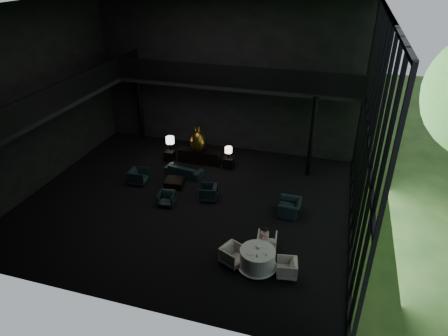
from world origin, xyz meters
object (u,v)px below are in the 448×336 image
(lounge_armchair_south, at_px, (167,199))
(coffee_table, at_px, (175,183))
(table_lamp_right, at_px, (229,150))
(window_armchair, at_px, (290,206))
(bronze_urn, at_px, (198,141))
(dining_table, at_px, (257,260))
(dining_chair_north, at_px, (267,242))
(lounge_armchair_east, at_px, (208,192))
(side_table_left, at_px, (170,155))
(side_table_right, at_px, (229,163))
(console, at_px, (199,157))
(dining_chair_west, at_px, (233,255))
(lounge_armchair_west, at_px, (139,176))
(table_lamp_left, at_px, (170,141))
(dining_chair_east, at_px, (287,268))
(sofa, at_px, (184,169))
(child, at_px, (265,235))

(lounge_armchair_south, bearing_deg, coffee_table, 95.11)
(table_lamp_right, height_order, window_armchair, table_lamp_right)
(bronze_urn, distance_m, table_lamp_right, 1.63)
(coffee_table, xyz_separation_m, dining_table, (4.88, -4.26, 0.15))
(dining_chair_north, bearing_deg, lounge_armchair_east, -45.21)
(side_table_left, xyz_separation_m, side_table_right, (3.20, 0.08, 0.01))
(console, relative_size, side_table_left, 4.20)
(console, height_order, lounge_armchair_south, console)
(table_lamp_right, bearing_deg, lounge_armchair_south, -111.68)
(bronze_urn, relative_size, side_table_right, 2.46)
(bronze_urn, bearing_deg, dining_chair_north, -50.29)
(lounge_armchair_east, distance_m, dining_chair_west, 4.26)
(bronze_urn, height_order, lounge_armchair_east, bronze_urn)
(coffee_table, height_order, dining_table, dining_table)
(lounge_armchair_south, bearing_deg, console, 84.30)
(side_table_left, bearing_deg, side_table_right, 1.42)
(lounge_armchair_west, bearing_deg, table_lamp_right, -58.43)
(lounge_armchair_east, bearing_deg, table_lamp_left, -145.20)
(lounge_armchair_west, relative_size, dining_table, 0.59)
(side_table_left, height_order, dining_chair_north, dining_chair_north)
(table_lamp_right, xyz_separation_m, dining_chair_east, (4.00, -6.84, -0.67))
(bronze_urn, relative_size, table_lamp_left, 1.88)
(lounge_armchair_west, relative_size, lounge_armchair_east, 1.10)
(dining_chair_east, bearing_deg, lounge_armchair_west, -128.25)
(window_armchair, bearing_deg, bronze_urn, -122.48)
(lounge_armchair_west, relative_size, coffee_table, 1.01)
(side_table_left, xyz_separation_m, dining_chair_west, (5.31, -6.71, 0.10))
(window_armchair, height_order, dining_chair_west, window_armchair)
(lounge_armchair_south, bearing_deg, side_table_right, 62.82)
(dining_chair_north, bearing_deg, side_table_left, -47.34)
(side_table_right, bearing_deg, dining_table, -66.30)
(lounge_armchair_south, xyz_separation_m, window_armchair, (5.18, 0.81, 0.12))
(dining_table, xyz_separation_m, dining_chair_north, (0.12, 1.08, 0.00))
(sofa, relative_size, coffee_table, 2.05)
(lounge_armchair_east, relative_size, dining_chair_east, 1.22)
(side_table_left, xyz_separation_m, lounge_armchair_south, (1.59, -3.98, 0.04))
(table_lamp_left, distance_m, dining_chair_north, 8.59)
(coffee_table, height_order, child, child)
(coffee_table, height_order, dining_chair_west, dining_chair_west)
(side_table_left, bearing_deg, dining_chair_north, -41.77)
(dining_chair_east, bearing_deg, dining_chair_north, -151.78)
(coffee_table, bearing_deg, table_lamp_left, 116.42)
(lounge_armchair_west, bearing_deg, window_armchair, -99.44)
(table_lamp_right, bearing_deg, dining_chair_west, -72.68)
(sofa, bearing_deg, lounge_armchair_south, 104.83)
(dining_chair_north, bearing_deg, lounge_armchair_west, -29.40)
(console, height_order, side_table_right, console)
(window_armchair, bearing_deg, dining_chair_east, 6.23)
(dining_chair_east, relative_size, child, 0.95)
(console, xyz_separation_m, lounge_armchair_west, (-2.02, -2.81, 0.06))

